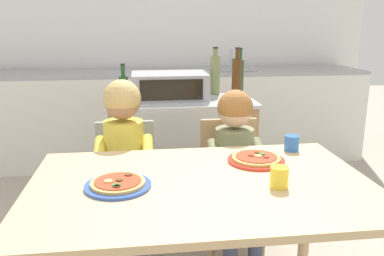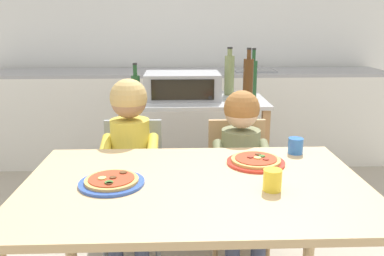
{
  "view_description": "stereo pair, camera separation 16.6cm",
  "coord_description": "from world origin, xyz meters",
  "px_view_note": "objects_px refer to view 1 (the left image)",
  "views": [
    {
      "loc": [
        -0.24,
        -1.52,
        1.4
      ],
      "look_at": [
        0.0,
        0.3,
        0.91
      ],
      "focal_mm": 37.9,
      "sensor_mm": 36.0,
      "label": 1
    },
    {
      "loc": [
        -0.07,
        -1.54,
        1.4
      ],
      "look_at": [
        0.0,
        0.3,
        0.91
      ],
      "focal_mm": 37.9,
      "sensor_mm": 36.0,
      "label": 2
    }
  ],
  "objects_px": {
    "kitchen_island_cart": "(181,137)",
    "pizza_plate_blue_rimmed": "(118,184)",
    "bottle_dark_olive_oil": "(240,78)",
    "drinking_cup_blue": "(292,143)",
    "child_in_yellow_shirt": "(124,151)",
    "bottle_tall_green_wine": "(124,88)",
    "dining_chair_left": "(126,181)",
    "dining_chair_right": "(231,177)",
    "bottle_slim_sauce": "(215,74)",
    "child_in_olive_shirt": "(236,155)",
    "drinking_cup_yellow": "(279,177)",
    "toaster_oven": "(170,86)",
    "pizza_plate_red_rimmed": "(256,159)",
    "dining_table": "(201,204)",
    "bottle_clear_vinegar": "(237,80)"
  },
  "relations": [
    {
      "from": "bottle_clear_vinegar",
      "to": "dining_table",
      "type": "xyz_separation_m",
      "value": [
        -0.39,
        -1.05,
        -0.36
      ]
    },
    {
      "from": "dining_chair_right",
      "to": "kitchen_island_cart",
      "type": "bearing_deg",
      "value": 113.19
    },
    {
      "from": "bottle_clear_vinegar",
      "to": "drinking_cup_blue",
      "type": "xyz_separation_m",
      "value": [
        0.12,
        -0.7,
        -0.22
      ]
    },
    {
      "from": "child_in_olive_shirt",
      "to": "drinking_cup_yellow",
      "type": "xyz_separation_m",
      "value": [
        0.01,
        -0.69,
        0.14
      ]
    },
    {
      "from": "toaster_oven",
      "to": "pizza_plate_blue_rimmed",
      "type": "relative_size",
      "value": 1.97
    },
    {
      "from": "bottle_clear_vinegar",
      "to": "dining_chair_left",
      "type": "bearing_deg",
      "value": -156.26
    },
    {
      "from": "bottle_clear_vinegar",
      "to": "drinking_cup_yellow",
      "type": "height_order",
      "value": "bottle_clear_vinegar"
    },
    {
      "from": "bottle_dark_olive_oil",
      "to": "drinking_cup_blue",
      "type": "height_order",
      "value": "bottle_dark_olive_oil"
    },
    {
      "from": "kitchen_island_cart",
      "to": "bottle_slim_sauce",
      "type": "bearing_deg",
      "value": 27.77
    },
    {
      "from": "bottle_slim_sauce",
      "to": "bottle_dark_olive_oil",
      "type": "bearing_deg",
      "value": -52.48
    },
    {
      "from": "bottle_clear_vinegar",
      "to": "pizza_plate_red_rimmed",
      "type": "xyz_separation_m",
      "value": [
        -0.1,
        -0.84,
        -0.25
      ]
    },
    {
      "from": "bottle_clear_vinegar",
      "to": "bottle_slim_sauce",
      "type": "height_order",
      "value": "bottle_clear_vinegar"
    },
    {
      "from": "child_in_yellow_shirt",
      "to": "pizza_plate_blue_rimmed",
      "type": "xyz_separation_m",
      "value": [
        0.0,
        -0.63,
        0.07
      ]
    },
    {
      "from": "pizza_plate_blue_rimmed",
      "to": "bottle_tall_green_wine",
      "type": "bearing_deg",
      "value": 90.4
    },
    {
      "from": "kitchen_island_cart",
      "to": "dining_chair_left",
      "type": "bearing_deg",
      "value": -124.63
    },
    {
      "from": "bottle_dark_olive_oil",
      "to": "bottle_slim_sauce",
      "type": "xyz_separation_m",
      "value": [
        -0.14,
        0.18,
        0.01
      ]
    },
    {
      "from": "kitchen_island_cart",
      "to": "pizza_plate_blue_rimmed",
      "type": "distance_m",
      "value": 1.36
    },
    {
      "from": "bottle_dark_olive_oil",
      "to": "bottle_slim_sauce",
      "type": "relative_size",
      "value": 1.01
    },
    {
      "from": "dining_chair_left",
      "to": "bottle_dark_olive_oil",
      "type": "bearing_deg",
      "value": 32.79
    },
    {
      "from": "bottle_dark_olive_oil",
      "to": "dining_chair_right",
      "type": "bearing_deg",
      "value": -107.73
    },
    {
      "from": "child_in_olive_shirt",
      "to": "pizza_plate_blue_rimmed",
      "type": "height_order",
      "value": "child_in_olive_shirt"
    },
    {
      "from": "bottle_slim_sauce",
      "to": "dining_chair_left",
      "type": "bearing_deg",
      "value": -133.19
    },
    {
      "from": "kitchen_island_cart",
      "to": "dining_table",
      "type": "xyz_separation_m",
      "value": [
        -0.05,
        -1.29,
        0.09
      ]
    },
    {
      "from": "kitchen_island_cart",
      "to": "bottle_tall_green_wine",
      "type": "distance_m",
      "value": 0.57
    },
    {
      "from": "bottle_tall_green_wine",
      "to": "pizza_plate_blue_rimmed",
      "type": "xyz_separation_m",
      "value": [
        0.01,
        -1.16,
        -0.19
      ]
    },
    {
      "from": "bottle_tall_green_wine",
      "to": "bottle_slim_sauce",
      "type": "xyz_separation_m",
      "value": [
        0.66,
        0.28,
        0.05
      ]
    },
    {
      "from": "kitchen_island_cart",
      "to": "drinking_cup_blue",
      "type": "height_order",
      "value": "kitchen_island_cart"
    },
    {
      "from": "dining_table",
      "to": "drinking_cup_blue",
      "type": "bearing_deg",
      "value": 34.43
    },
    {
      "from": "bottle_tall_green_wine",
      "to": "dining_chair_left",
      "type": "height_order",
      "value": "bottle_tall_green_wine"
    },
    {
      "from": "toaster_oven",
      "to": "dining_chair_right",
      "type": "bearing_deg",
      "value": -61.23
    },
    {
      "from": "toaster_oven",
      "to": "kitchen_island_cart",
      "type": "bearing_deg",
      "value": -10.58
    },
    {
      "from": "bottle_tall_green_wine",
      "to": "pizza_plate_red_rimmed",
      "type": "relative_size",
      "value": 1.0
    },
    {
      "from": "child_in_olive_shirt",
      "to": "bottle_slim_sauce",
      "type": "bearing_deg",
      "value": 88.11
    },
    {
      "from": "dining_chair_left",
      "to": "drinking_cup_yellow",
      "type": "height_order",
      "value": "drinking_cup_yellow"
    },
    {
      "from": "dining_chair_left",
      "to": "child_in_yellow_shirt",
      "type": "height_order",
      "value": "child_in_yellow_shirt"
    },
    {
      "from": "dining_chair_right",
      "to": "pizza_plate_blue_rimmed",
      "type": "bearing_deg",
      "value": -130.87
    },
    {
      "from": "bottle_slim_sauce",
      "to": "child_in_olive_shirt",
      "type": "height_order",
      "value": "bottle_slim_sauce"
    },
    {
      "from": "bottle_dark_olive_oil",
      "to": "drinking_cup_blue",
      "type": "xyz_separation_m",
      "value": [
        0.06,
        -0.89,
        -0.21
      ]
    },
    {
      "from": "drinking_cup_yellow",
      "to": "pizza_plate_red_rimmed",
      "type": "bearing_deg",
      "value": 91.0
    },
    {
      "from": "drinking_cup_blue",
      "to": "dining_table",
      "type": "bearing_deg",
      "value": -145.57
    },
    {
      "from": "dining_chair_left",
      "to": "dining_chair_right",
      "type": "xyz_separation_m",
      "value": [
        0.63,
        -0.02,
        0.0
      ]
    },
    {
      "from": "bottle_clear_vinegar",
      "to": "drinking_cup_yellow",
      "type": "distance_m",
      "value": 1.17
    },
    {
      "from": "bottle_clear_vinegar",
      "to": "pizza_plate_red_rimmed",
      "type": "relative_size",
      "value": 1.39
    },
    {
      "from": "child_in_olive_shirt",
      "to": "bottle_tall_green_wine",
      "type": "bearing_deg",
      "value": 138.78
    },
    {
      "from": "kitchen_island_cart",
      "to": "pizza_plate_red_rimmed",
      "type": "relative_size",
      "value": 3.8
    },
    {
      "from": "child_in_olive_shirt",
      "to": "drinking_cup_yellow",
      "type": "bearing_deg",
      "value": -89.54
    },
    {
      "from": "bottle_tall_green_wine",
      "to": "bottle_slim_sauce",
      "type": "bearing_deg",
      "value": 22.62
    },
    {
      "from": "toaster_oven",
      "to": "drinking_cup_yellow",
      "type": "bearing_deg",
      "value": -76.8
    },
    {
      "from": "child_in_olive_shirt",
      "to": "drinking_cup_blue",
      "type": "distance_m",
      "value": 0.36
    },
    {
      "from": "kitchen_island_cart",
      "to": "bottle_tall_green_wine",
      "type": "height_order",
      "value": "bottle_tall_green_wine"
    }
  ]
}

